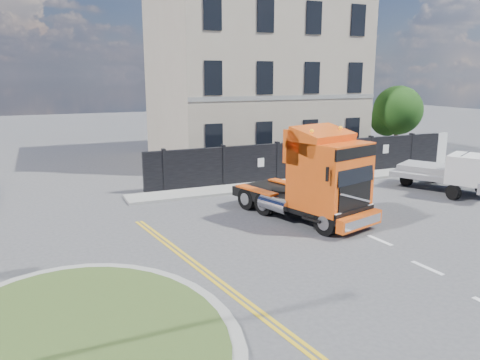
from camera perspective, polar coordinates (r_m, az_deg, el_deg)
name	(u,v)px	position (r m, az deg, el deg)	size (l,w,h in m)	color
ground	(298,249)	(15.23, 7.06, -8.37)	(120.00, 120.00, 0.00)	#424244
traffic_island	(75,344)	(10.65, -19.48, -18.33)	(6.80, 6.80, 0.17)	gray
hoarding_fence	(319,159)	(25.72, 9.56, 2.53)	(18.80, 0.25, 2.00)	black
georgian_building	(252,70)	(31.64, 1.43, 13.24)	(12.30, 10.30, 12.80)	#BBAD94
tree	(395,113)	(32.67, 18.39, 7.80)	(3.20, 3.20, 4.80)	#382619
pavement_far	(318,180)	(24.87, 9.54, -0.03)	(20.00, 1.60, 0.12)	gray
truck	(318,181)	(17.71, 9.43, -0.12)	(3.73, 6.25, 3.52)	black
flatbed_pickup	(460,173)	(23.82, 25.23, 0.81)	(3.89, 5.18, 1.95)	gray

